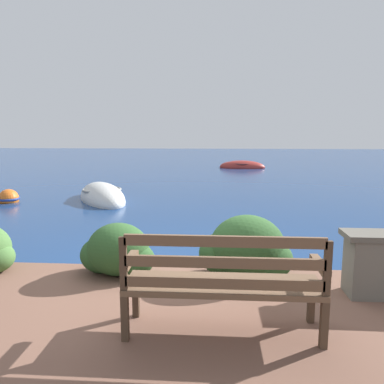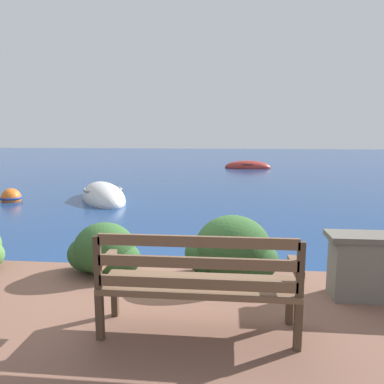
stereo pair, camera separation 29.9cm
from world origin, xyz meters
name	(u,v)px [view 1 (the left image)]	position (x,y,z in m)	size (l,w,h in m)	color
ground_plane	(192,283)	(0.00, 0.00, 0.00)	(80.00, 80.00, 0.00)	navy
park_bench	(223,281)	(0.37, -1.62, 0.71)	(1.70, 0.48, 0.93)	#433123
hedge_clump_left	(117,252)	(-0.90, -0.32, 0.50)	(0.95, 0.68, 0.64)	#284C23
hedge_clump_centre	(246,250)	(0.67, -0.30, 0.55)	(1.12, 0.81, 0.76)	#284C23
rowboat_nearest	(102,198)	(-2.99, 5.77, 0.08)	(2.39, 3.00, 0.90)	silver
rowboat_mid	(242,167)	(1.68, 15.98, 0.06)	(2.56, 1.30, 0.72)	#9E2D28
mooring_buoy	(9,199)	(-5.55, 5.34, 0.10)	(0.61, 0.61, 0.55)	orange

